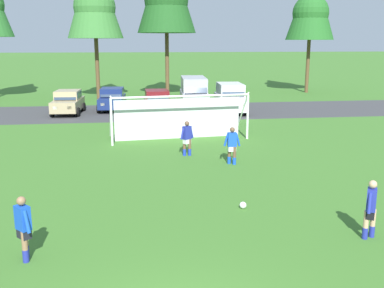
{
  "coord_description": "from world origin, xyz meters",
  "views": [
    {
      "loc": [
        -0.67,
        -6.93,
        5.24
      ],
      "look_at": [
        1.54,
        9.69,
        1.37
      ],
      "focal_mm": 41.76,
      "sensor_mm": 36.0,
      "label": 1
    }
  ],
  "objects_px": {
    "soccer_goal": "(179,116)",
    "parked_car_slot_left": "(112,99)",
    "parked_car_slot_center": "(194,93)",
    "player_winger_right": "(232,146)",
    "parked_car_slot_center_left": "(157,102)",
    "player_winger_left": "(24,229)",
    "parked_car_slot_far_left": "(68,102)",
    "player_defender_far": "(187,138)",
    "parked_car_slot_center_right": "(230,98)",
    "player_trailing_back": "(371,209)",
    "soccer_ball": "(243,205)"
  },
  "relations": [
    {
      "from": "parked_car_slot_center_left",
      "to": "player_winger_left",
      "type": "bearing_deg",
      "value": -101.34
    },
    {
      "from": "parked_car_slot_far_left",
      "to": "parked_car_slot_center_left",
      "type": "xyz_separation_m",
      "value": [
        6.52,
        -0.64,
        0.0
      ]
    },
    {
      "from": "soccer_goal",
      "to": "parked_car_slot_center_right",
      "type": "bearing_deg",
      "value": 61.57
    },
    {
      "from": "player_defender_far",
      "to": "parked_car_slot_left",
      "type": "bearing_deg",
      "value": 105.26
    },
    {
      "from": "soccer_ball",
      "to": "player_winger_left",
      "type": "relative_size",
      "value": 0.13
    },
    {
      "from": "player_winger_right",
      "to": "parked_car_slot_center_right",
      "type": "height_order",
      "value": "parked_car_slot_center_right"
    },
    {
      "from": "player_winger_left",
      "to": "player_trailing_back",
      "type": "height_order",
      "value": "same"
    },
    {
      "from": "parked_car_slot_center",
      "to": "player_defender_far",
      "type": "bearing_deg",
      "value": -99.1
    },
    {
      "from": "player_trailing_back",
      "to": "parked_car_slot_center_right",
      "type": "xyz_separation_m",
      "value": [
        0.99,
        22.12,
        0.29
      ]
    },
    {
      "from": "parked_car_slot_center_left",
      "to": "parked_car_slot_center",
      "type": "xyz_separation_m",
      "value": [
        2.94,
        1.44,
        0.47
      ]
    },
    {
      "from": "parked_car_slot_center_left",
      "to": "parked_car_slot_far_left",
      "type": "bearing_deg",
      "value": 174.37
    },
    {
      "from": "player_defender_far",
      "to": "parked_car_slot_center_right",
      "type": "distance_m",
      "value": 13.44
    },
    {
      "from": "player_trailing_back",
      "to": "player_defender_far",
      "type": "bearing_deg",
      "value": 111.74
    },
    {
      "from": "parked_car_slot_center_left",
      "to": "parked_car_slot_center_right",
      "type": "xyz_separation_m",
      "value": [
        5.47,
        -0.23,
        0.24
      ]
    },
    {
      "from": "player_trailing_back",
      "to": "parked_car_slot_center_left",
      "type": "bearing_deg",
      "value": 101.33
    },
    {
      "from": "soccer_ball",
      "to": "player_winger_left",
      "type": "distance_m",
      "value": 6.71
    },
    {
      "from": "soccer_goal",
      "to": "player_defender_far",
      "type": "distance_m",
      "value": 3.71
    },
    {
      "from": "player_winger_left",
      "to": "parked_car_slot_left",
      "type": "bearing_deg",
      "value": 87.35
    },
    {
      "from": "parked_car_slot_left",
      "to": "parked_car_slot_center_right",
      "type": "distance_m",
      "value": 9.11
    },
    {
      "from": "parked_car_slot_center",
      "to": "parked_car_slot_center_right",
      "type": "xyz_separation_m",
      "value": [
        2.53,
        -1.67,
        -0.23
      ]
    },
    {
      "from": "player_defender_far",
      "to": "parked_car_slot_left",
      "type": "height_order",
      "value": "parked_car_slot_left"
    },
    {
      "from": "player_winger_left",
      "to": "parked_car_slot_far_left",
      "type": "xyz_separation_m",
      "value": [
        -2.03,
        23.07,
        0.05
      ]
    },
    {
      "from": "parked_car_slot_center",
      "to": "parked_car_slot_center_right",
      "type": "relative_size",
      "value": 1.05
    },
    {
      "from": "parked_car_slot_left",
      "to": "parked_car_slot_center",
      "type": "distance_m",
      "value": 6.34
    },
    {
      "from": "parked_car_slot_left",
      "to": "parked_car_slot_center_left",
      "type": "distance_m",
      "value": 3.91
    },
    {
      "from": "parked_car_slot_center",
      "to": "soccer_ball",
      "type": "bearing_deg",
      "value": -93.56
    },
    {
      "from": "parked_car_slot_far_left",
      "to": "parked_car_slot_left",
      "type": "height_order",
      "value": "same"
    },
    {
      "from": "player_winger_left",
      "to": "player_winger_right",
      "type": "height_order",
      "value": "same"
    },
    {
      "from": "player_trailing_back",
      "to": "parked_car_slot_far_left",
      "type": "relative_size",
      "value": 0.38
    },
    {
      "from": "parked_car_slot_center_left",
      "to": "player_defender_far",
      "type": "bearing_deg",
      "value": -87.04
    },
    {
      "from": "player_winger_left",
      "to": "player_winger_right",
      "type": "xyz_separation_m",
      "value": [
        6.91,
        7.91,
        0.0
      ]
    },
    {
      "from": "parked_car_slot_far_left",
      "to": "parked_car_slot_center_right",
      "type": "bearing_deg",
      "value": -4.16
    },
    {
      "from": "parked_car_slot_center_left",
      "to": "soccer_goal",
      "type": "bearing_deg",
      "value": -85.77
    },
    {
      "from": "player_winger_left",
      "to": "parked_car_slot_center_left",
      "type": "distance_m",
      "value": 22.87
    },
    {
      "from": "parked_car_slot_far_left",
      "to": "soccer_goal",
      "type": "bearing_deg",
      "value": -53.54
    },
    {
      "from": "soccer_goal",
      "to": "parked_car_slot_left",
      "type": "relative_size",
      "value": 1.76
    },
    {
      "from": "parked_car_slot_center_right",
      "to": "player_defender_far",
      "type": "bearing_deg",
      "value": -110.97
    },
    {
      "from": "player_winger_right",
      "to": "player_trailing_back",
      "type": "xyz_separation_m",
      "value": [
        2.06,
        -7.84,
        0.0
      ]
    },
    {
      "from": "soccer_goal",
      "to": "parked_car_slot_far_left",
      "type": "distance_m",
      "value": 12.11
    },
    {
      "from": "soccer_ball",
      "to": "player_trailing_back",
      "type": "bearing_deg",
      "value": -42.23
    },
    {
      "from": "player_winger_left",
      "to": "player_trailing_back",
      "type": "distance_m",
      "value": 8.98
    },
    {
      "from": "soccer_goal",
      "to": "player_trailing_back",
      "type": "bearing_deg",
      "value": -73.99
    },
    {
      "from": "soccer_ball",
      "to": "parked_car_slot_center_right",
      "type": "distance_m",
      "value": 19.93
    },
    {
      "from": "parked_car_slot_center_left",
      "to": "parked_car_slot_center_right",
      "type": "height_order",
      "value": "parked_car_slot_center_right"
    },
    {
      "from": "player_winger_right",
      "to": "parked_car_slot_left",
      "type": "height_order",
      "value": "parked_car_slot_left"
    },
    {
      "from": "player_defender_far",
      "to": "parked_car_slot_center_right",
      "type": "height_order",
      "value": "parked_car_slot_center_right"
    },
    {
      "from": "parked_car_slot_far_left",
      "to": "parked_car_slot_center",
      "type": "distance_m",
      "value": 9.51
    },
    {
      "from": "soccer_goal",
      "to": "player_defender_far",
      "type": "bearing_deg",
      "value": -90.18
    },
    {
      "from": "player_defender_far",
      "to": "soccer_ball",
      "type": "bearing_deg",
      "value": -82.17
    },
    {
      "from": "player_defender_far",
      "to": "parked_car_slot_center",
      "type": "xyz_separation_m",
      "value": [
        2.28,
        14.22,
        0.52
      ]
    }
  ]
}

